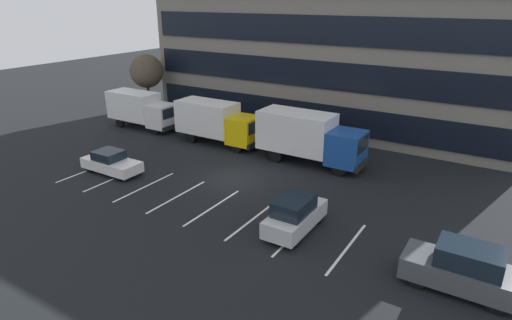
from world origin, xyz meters
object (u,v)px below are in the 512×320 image
(suv_charcoal, at_px, (463,269))
(bare_tree, at_px, (147,71))
(suv_silver, at_px, (295,215))
(sedan_white, at_px, (111,163))
(box_truck_yellow, at_px, (216,121))
(box_truck_blue, at_px, (309,136))
(box_truck_white, at_px, (141,108))

(suv_charcoal, bearing_deg, bare_tree, 156.43)
(suv_silver, relative_size, sedan_white, 0.98)
(box_truck_yellow, bearing_deg, suv_silver, -37.97)
(box_truck_yellow, xyz_separation_m, sedan_white, (-2.45, -9.21, -1.21))
(box_truck_blue, distance_m, box_truck_yellow, 8.56)
(box_truck_yellow, distance_m, bare_tree, 12.31)
(bare_tree, bearing_deg, suv_charcoal, -23.57)
(box_truck_white, relative_size, suv_charcoal, 1.52)
(box_truck_blue, xyz_separation_m, suv_silver, (3.76, -9.50, -1.17))
(sedan_white, bearing_deg, box_truck_white, 124.80)
(bare_tree, bearing_deg, suv_silver, -29.19)
(suv_charcoal, relative_size, bare_tree, 0.75)
(box_truck_white, height_order, suv_silver, box_truck_white)
(box_truck_blue, relative_size, bare_tree, 1.29)
(box_truck_blue, height_order, suv_charcoal, box_truck_blue)
(box_truck_white, xyz_separation_m, suv_silver, (21.15, -9.60, -0.93))
(box_truck_white, xyz_separation_m, suv_charcoal, (29.43, -10.31, -0.85))
(box_truck_white, distance_m, sedan_white, 11.26)
(box_truck_white, bearing_deg, bare_tree, 125.42)
(box_truck_blue, xyz_separation_m, bare_tree, (-20.01, 3.77, 2.49))
(box_truck_blue, distance_m, bare_tree, 20.51)
(box_truck_white, relative_size, bare_tree, 1.14)
(suv_charcoal, height_order, sedan_white, suv_charcoal)
(suv_silver, height_order, sedan_white, suv_silver)
(box_truck_yellow, bearing_deg, box_truck_blue, -0.73)
(box_truck_white, height_order, suv_charcoal, box_truck_white)
(suv_silver, bearing_deg, bare_tree, 150.81)
(box_truck_yellow, relative_size, suv_charcoal, 1.60)
(bare_tree, bearing_deg, box_truck_white, -54.58)
(box_truck_blue, distance_m, suv_charcoal, 15.82)
(box_truck_white, relative_size, box_truck_blue, 0.89)
(suv_silver, bearing_deg, box_truck_white, 155.58)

